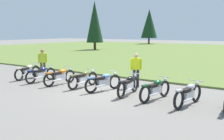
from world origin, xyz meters
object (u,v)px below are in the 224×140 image
motorcycle_black (129,85)px  motorcycle_silver (188,94)px  motorcycle_navy (41,74)px  motorcycle_cream (28,71)px  motorcycle_olive (83,79)px  rider_near_row_end (136,68)px  motorcycle_sky_blue (104,82)px  rider_in_hivis_vest (43,61)px  motorcycle_british_green (155,89)px  motorcycle_orange (60,76)px

motorcycle_black → motorcycle_silver: same height
motorcycle_navy → motorcycle_silver: (8.13, -0.08, 0.00)m
motorcycle_silver → motorcycle_cream: bearing=178.3°
motorcycle_olive → rider_near_row_end: rider_near_row_end is taller
motorcycle_black → motorcycle_sky_blue: bearing=179.2°
motorcycle_olive → rider_in_hivis_vest: size_ratio=1.26×
motorcycle_cream → motorcycle_black: (6.83, -0.09, 0.00)m
motorcycle_cream → motorcycle_olive: size_ratio=0.99×
motorcycle_british_green → motorcycle_silver: bearing=-3.7°
motorcycle_british_green → rider_in_hivis_vest: 7.99m
motorcycle_sky_blue → motorcycle_british_green: bearing=-2.5°
motorcycle_cream → motorcycle_sky_blue: 5.49m
motorcycle_olive → motorcycle_cream: bearing=179.8°
motorcycle_cream → rider_in_hivis_vest: bearing=74.6°
motorcycle_orange → rider_near_row_end: size_ratio=1.26×
motorcycle_cream → motorcycle_olive: same height
motorcycle_orange → motorcycle_sky_blue: size_ratio=1.02×
motorcycle_british_green → motorcycle_silver: (1.36, -0.09, 0.00)m
motorcycle_navy → motorcycle_silver: bearing=-0.6°
motorcycle_silver → rider_in_hivis_vest: bearing=172.7°
motorcycle_british_green → motorcycle_silver: 1.36m
motorcycle_olive → rider_in_hivis_vest: rider_in_hivis_vest is taller
motorcycle_olive → motorcycle_orange: bearing=-173.5°
motorcycle_orange → motorcycle_british_green: same height
motorcycle_olive → motorcycle_british_green: size_ratio=1.00×
motorcycle_orange → rider_near_row_end: (3.50, 1.67, 0.51)m
motorcycle_british_green → motorcycle_olive: bearing=177.4°
motorcycle_black → rider_in_hivis_vest: size_ratio=1.26×
motorcycle_navy → motorcycle_olive: same height
motorcycle_silver → motorcycle_sky_blue: bearing=177.1°
motorcycle_black → rider_in_hivis_vest: rider_in_hivis_vest is taller
motorcycle_black → motorcycle_silver: bearing=-3.9°
motorcycle_black → motorcycle_british_green: (1.31, -0.10, 0.00)m
motorcycle_navy → rider_near_row_end: size_ratio=1.26×
motorcycle_sky_blue → rider_near_row_end: (0.80, 1.56, 0.51)m
motorcycle_navy → rider_in_hivis_vest: size_ratio=1.26×
motorcycle_silver → motorcycle_black: bearing=176.1°
motorcycle_navy → motorcycle_black: size_ratio=1.00×
motorcycle_cream → motorcycle_black: 6.83m
motorcycle_sky_blue → rider_in_hivis_vest: rider_in_hivis_vest is taller
motorcycle_orange → rider_in_hivis_vest: (-2.54, 1.08, 0.51)m
motorcycle_orange → motorcycle_silver: size_ratio=1.00×
motorcycle_olive → rider_in_hivis_vest: 4.11m
motorcycle_black → rider_in_hivis_vest: 6.68m
motorcycle_cream → rider_in_hivis_vest: size_ratio=1.25×
motorcycle_navy → motorcycle_olive: (2.85, 0.18, 0.00)m
motorcycle_orange → motorcycle_british_green: size_ratio=1.00×
motorcycle_cream → rider_in_hivis_vest: rider_in_hivis_vest is taller
motorcycle_navy → motorcycle_orange: same height
motorcycle_british_green → motorcycle_sky_blue: bearing=177.5°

